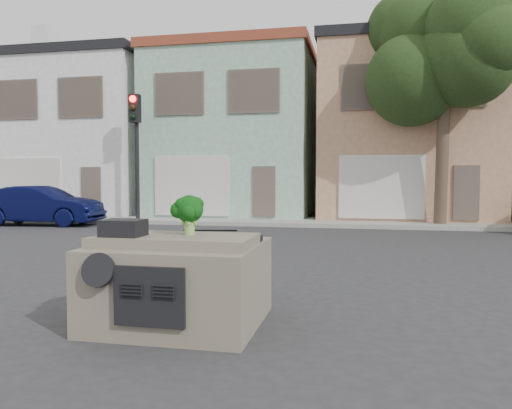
% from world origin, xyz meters
% --- Properties ---
extents(ground_plane, '(120.00, 120.00, 0.00)m').
position_xyz_m(ground_plane, '(0.00, 0.00, 0.00)').
color(ground_plane, '#303033').
rests_on(ground_plane, ground).
extents(sidewalk, '(40.00, 3.00, 0.15)m').
position_xyz_m(sidewalk, '(0.00, 10.50, 0.07)').
color(sidewalk, gray).
rests_on(sidewalk, ground).
extents(townhouse_white, '(7.20, 8.20, 7.55)m').
position_xyz_m(townhouse_white, '(-11.00, 14.50, 3.77)').
color(townhouse_white, white).
rests_on(townhouse_white, ground).
extents(townhouse_mint, '(7.20, 8.20, 7.55)m').
position_xyz_m(townhouse_mint, '(-3.50, 14.50, 3.77)').
color(townhouse_mint, '#99BFA5').
rests_on(townhouse_mint, ground).
extents(townhouse_tan, '(7.20, 8.20, 7.55)m').
position_xyz_m(townhouse_tan, '(4.00, 14.50, 3.77)').
color(townhouse_tan, tan).
rests_on(townhouse_tan, ground).
extents(navy_sedan, '(4.63, 1.98, 1.49)m').
position_xyz_m(navy_sedan, '(-9.62, 7.89, 0.00)').
color(navy_sedan, '#080C36').
rests_on(navy_sedan, ground).
extents(traffic_signal, '(0.40, 0.40, 5.10)m').
position_xyz_m(traffic_signal, '(-6.50, 9.50, 2.55)').
color(traffic_signal, black).
rests_on(traffic_signal, ground).
extents(tree_near, '(4.40, 4.00, 8.50)m').
position_xyz_m(tree_near, '(5.00, 9.80, 4.25)').
color(tree_near, '#213615').
rests_on(tree_near, ground).
extents(car_dashboard, '(2.00, 1.80, 1.12)m').
position_xyz_m(car_dashboard, '(0.00, -3.00, 0.56)').
color(car_dashboard, '#716956').
rests_on(car_dashboard, ground).
extents(instrument_hump, '(0.48, 0.38, 0.20)m').
position_xyz_m(instrument_hump, '(-0.58, -3.35, 1.22)').
color(instrument_hump, black).
rests_on(instrument_hump, car_dashboard).
extents(wiper_arm, '(0.69, 0.15, 0.02)m').
position_xyz_m(wiper_arm, '(0.28, -2.62, 1.13)').
color(wiper_arm, black).
rests_on(wiper_arm, car_dashboard).
extents(broccoli, '(0.56, 0.56, 0.50)m').
position_xyz_m(broccoli, '(0.15, -3.06, 1.37)').
color(broccoli, '#0A370B').
rests_on(broccoli, car_dashboard).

